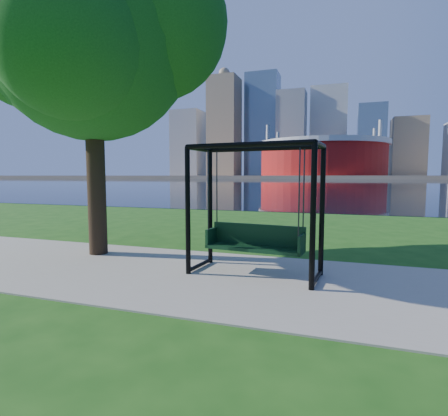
% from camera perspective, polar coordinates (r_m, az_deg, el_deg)
% --- Properties ---
extents(ground, '(900.00, 900.00, 0.00)m').
position_cam_1_polar(ground, '(7.35, 0.49, -10.33)').
color(ground, '#1E5114').
rests_on(ground, ground).
extents(path, '(120.00, 4.00, 0.03)m').
position_cam_1_polar(path, '(6.89, -0.82, -11.27)').
color(path, '#9E937F').
rests_on(path, ground).
extents(river, '(900.00, 180.00, 0.02)m').
position_cam_1_polar(river, '(108.77, 17.37, 4.04)').
color(river, black).
rests_on(river, ground).
extents(far_bank, '(900.00, 228.00, 2.00)m').
position_cam_1_polar(far_bank, '(312.74, 18.14, 4.88)').
color(far_bank, '#937F60').
rests_on(far_bank, ground).
extents(stadium, '(83.00, 83.00, 32.00)m').
position_cam_1_polar(stadium, '(242.35, 15.73, 8.02)').
color(stadium, maroon).
rests_on(stadium, far_bank).
extents(skyline, '(392.00, 66.00, 96.50)m').
position_cam_1_polar(skyline, '(327.95, 17.58, 11.01)').
color(skyline, gray).
rests_on(skyline, far_bank).
extents(swing, '(2.62, 1.33, 2.59)m').
position_cam_1_polar(swing, '(6.88, 5.08, -0.82)').
color(swing, black).
rests_on(swing, ground).
extents(park_tree, '(6.25, 5.65, 7.77)m').
position_cam_1_polar(park_tree, '(9.89, -20.89, 25.15)').
color(park_tree, black).
rests_on(park_tree, ground).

